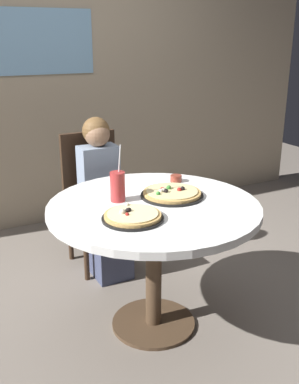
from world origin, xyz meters
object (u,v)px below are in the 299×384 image
soda_cup (118,186)px  sauce_bowl (176,178)px  chair_wooden (94,192)px  pizza_veggie (172,193)px  pizza_cheese (133,216)px  dining_table (154,223)px  diner_child (104,206)px

soda_cup → sauce_bowl: bearing=18.1°
chair_wooden → pizza_veggie: chair_wooden is taller
chair_wooden → pizza_cheese: chair_wooden is taller
chair_wooden → dining_table: bearing=-90.0°
diner_child → pizza_veggie: 0.75m
pizza_veggie → sauce_bowl: pizza_veggie is taller
dining_table → soda_cup: 0.27m
pizza_cheese → pizza_veggie: bearing=30.8°
chair_wooden → sauce_bowl: 0.75m
dining_table → pizza_cheese: size_ratio=3.74×
pizza_veggie → sauce_bowl: size_ratio=4.95×
pizza_veggie → pizza_cheese: bearing=-149.2°
chair_wooden → soda_cup: (-0.15, -0.79, 0.30)m
sauce_bowl → chair_wooden: bearing=114.7°
pizza_cheese → sauce_bowl: (0.49, 0.42, 0.00)m
dining_table → sauce_bowl: (0.30, 0.27, 0.13)m
dining_table → sauce_bowl: sauce_bowl is taller
diner_child → sauce_bowl: size_ratio=15.46×
chair_wooden → pizza_cheese: size_ratio=3.15×
chair_wooden → diner_child: size_ratio=0.88×
diner_child → soda_cup: bearing=-103.9°
dining_table → sauce_bowl: bearing=42.8°
chair_wooden → pizza_veggie: bearing=-80.7°
pizza_veggie → pizza_cheese: size_ratio=1.15×
pizza_veggie → pizza_cheese: same height
dining_table → pizza_cheese: bearing=-143.4°
diner_child → dining_table: bearing=-90.0°
pizza_cheese → soda_cup: bearing=81.6°
chair_wooden → pizza_veggie: 0.91m
pizza_veggie → sauce_bowl: (0.15, 0.22, 0.00)m
sauce_bowl → diner_child: bearing=122.5°
dining_table → soda_cup: bearing=139.5°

